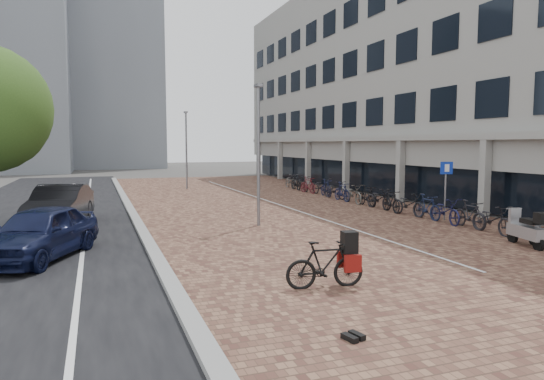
{
  "coord_description": "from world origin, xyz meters",
  "views": [
    {
      "loc": [
        -6.57,
        -11.96,
        3.13
      ],
      "look_at": [
        0.0,
        6.0,
        1.3
      ],
      "focal_mm": 31.94,
      "sensor_mm": 36.0,
      "label": 1
    }
  ],
  "objects": [
    {
      "name": "parking_line",
      "position": [
        2.2,
        12.0,
        0.04
      ],
      "size": [
        0.1,
        30.0,
        0.0
      ],
      "primitive_type": "cube",
      "color": "white",
      "rests_on": "plaza_brick"
    },
    {
      "name": "lamp_near",
      "position": [
        -0.8,
        5.3,
        2.64
      ],
      "size": [
        0.12,
        0.12,
        5.28
      ],
      "primitive_type": "cylinder",
      "color": "slate",
      "rests_on": "ground"
    },
    {
      "name": "plaza_brick",
      "position": [
        2.0,
        12.0,
        0.01
      ],
      "size": [
        14.5,
        42.0,
        0.04
      ],
      "primitive_type": "cube",
      "color": "brown",
      "rests_on": "ground"
    },
    {
      "name": "car_navy",
      "position": [
        -8.05,
        2.33,
        0.73
      ],
      "size": [
        3.32,
        4.61,
        1.46
      ],
      "primitive_type": "imported",
      "rotation": [
        0.0,
        0.0,
        -0.42
      ],
      "color": "black",
      "rests_on": "ground"
    },
    {
      "name": "car_dark",
      "position": [
        -7.9,
        8.2,
        0.78
      ],
      "size": [
        2.47,
        4.97,
        1.57
      ],
      "primitive_type": "imported",
      "rotation": [
        0.0,
        0.0,
        -0.18
      ],
      "color": "black",
      "rests_on": "ground"
    },
    {
      "name": "curb",
      "position": [
        -5.1,
        12.0,
        0.07
      ],
      "size": [
        0.35,
        42.0,
        0.14
      ],
      "primitive_type": "cube",
      "color": "gray",
      "rests_on": "ground"
    },
    {
      "name": "hero_bike",
      "position": [
        -1.98,
        -2.75,
        0.55
      ],
      "size": [
        1.8,
        0.71,
        1.24
      ],
      "rotation": [
        0.0,
        0.0,
        1.45
      ],
      "color": "black",
      "rests_on": "ground"
    },
    {
      "name": "street_asphalt",
      "position": [
        -9.0,
        12.0,
        0.01
      ],
      "size": [
        8.0,
        50.0,
        0.03
      ],
      "primitive_type": "cube",
      "color": "black",
      "rests_on": "ground"
    },
    {
      "name": "office_building",
      "position": [
        12.97,
        16.0,
        8.44
      ],
      "size": [
        8.4,
        40.0,
        15.0
      ],
      "color": "gray",
      "rests_on": "ground"
    },
    {
      "name": "scooter_front",
      "position": [
        5.63,
        -1.03,
        0.58
      ],
      "size": [
        0.87,
        1.75,
        1.15
      ],
      "primitive_type": null,
      "rotation": [
        0.0,
        0.0,
        -0.21
      ],
      "color": "#A1A1A6",
      "rests_on": "ground"
    },
    {
      "name": "lamp_far",
      "position": [
        -0.65,
        21.38,
        2.64
      ],
      "size": [
        0.12,
        0.12,
        5.28
      ],
      "primitive_type": "cylinder",
      "color": "slate",
      "rests_on": "ground"
    },
    {
      "name": "bg_towers",
      "position": [
        -14.34,
        48.94,
        13.96
      ],
      "size": [
        33.0,
        23.0,
        32.0
      ],
      "color": "gray",
      "rests_on": "ground"
    },
    {
      "name": "shoes",
      "position": [
        -2.8,
        -5.45,
        0.05
      ],
      "size": [
        0.48,
        0.43,
        0.1
      ],
      "primitive_type": null,
      "rotation": [
        0.0,
        0.0,
        0.22
      ],
      "color": "black",
      "rests_on": "ground"
    },
    {
      "name": "ground",
      "position": [
        0.0,
        0.0,
        0.0
      ],
      "size": [
        140.0,
        140.0,
        0.0
      ],
      "primitive_type": "plane",
      "color": "#474442",
      "rests_on": "ground"
    },
    {
      "name": "lane_line",
      "position": [
        -7.0,
        12.0,
        0.02
      ],
      "size": [
        0.12,
        44.0,
        0.0
      ],
      "primitive_type": "cube",
      "color": "white",
      "rests_on": "street_asphalt"
    },
    {
      "name": "parking_sign",
      "position": [
        6.77,
        3.97,
        1.61
      ],
      "size": [
        0.49,
        0.19,
        2.41
      ],
      "rotation": [
        0.0,
        0.0,
        -0.31
      ],
      "color": "slate",
      "rests_on": "ground"
    },
    {
      "name": "bike_row",
      "position": [
        6.21,
        10.2,
        0.52
      ],
      "size": [
        1.32,
        20.4,
        1.05
      ],
      "color": "black",
      "rests_on": "ground"
    }
  ]
}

